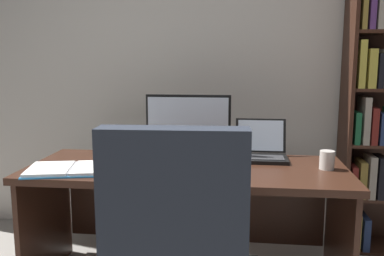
{
  "coord_description": "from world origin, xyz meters",
  "views": [
    {
      "loc": [
        0.28,
        -1.03,
        1.33
      ],
      "look_at": [
        0.01,
        1.21,
        0.96
      ],
      "focal_mm": 38.63,
      "sensor_mm": 36.0,
      "label": 1
    }
  ],
  "objects_px": {
    "keyboard": "(179,170)",
    "coffee_mug": "(327,160)",
    "desk": "(188,194)",
    "pen": "(133,163)",
    "open_binder": "(72,169)",
    "monitor": "(188,125)",
    "laptop": "(261,151)",
    "computer_mouse": "(235,170)",
    "notepad": "(129,165)",
    "reading_stand_with_book": "(120,142)"
  },
  "relations": [
    {
      "from": "laptop",
      "to": "open_binder",
      "type": "relative_size",
      "value": 0.59
    },
    {
      "from": "desk",
      "to": "open_binder",
      "type": "height_order",
      "value": "open_binder"
    },
    {
      "from": "keyboard",
      "to": "reading_stand_with_book",
      "type": "bearing_deg",
      "value": 137.43
    },
    {
      "from": "coffee_mug",
      "to": "laptop",
      "type": "bearing_deg",
      "value": 148.79
    },
    {
      "from": "open_binder",
      "to": "monitor",
      "type": "bearing_deg",
      "value": 22.89
    },
    {
      "from": "keyboard",
      "to": "computer_mouse",
      "type": "height_order",
      "value": "computer_mouse"
    },
    {
      "from": "desk",
      "to": "monitor",
      "type": "height_order",
      "value": "monitor"
    },
    {
      "from": "monitor",
      "to": "computer_mouse",
      "type": "relative_size",
      "value": 5.11
    },
    {
      "from": "keyboard",
      "to": "pen",
      "type": "bearing_deg",
      "value": 160.19
    },
    {
      "from": "desk",
      "to": "computer_mouse",
      "type": "distance_m",
      "value": 0.41
    },
    {
      "from": "keyboard",
      "to": "pen",
      "type": "xyz_separation_m",
      "value": [
        -0.29,
        0.1,
        0.0
      ]
    },
    {
      "from": "laptop",
      "to": "coffee_mug",
      "type": "distance_m",
      "value": 0.41
    },
    {
      "from": "laptop",
      "to": "coffee_mug",
      "type": "height_order",
      "value": "laptop"
    },
    {
      "from": "open_binder",
      "to": "reading_stand_with_book",
      "type": "bearing_deg",
      "value": 62.3
    },
    {
      "from": "computer_mouse",
      "to": "monitor",
      "type": "bearing_deg",
      "value": 129.25
    },
    {
      "from": "monitor",
      "to": "open_binder",
      "type": "distance_m",
      "value": 0.75
    },
    {
      "from": "monitor",
      "to": "notepad",
      "type": "height_order",
      "value": "monitor"
    },
    {
      "from": "open_binder",
      "to": "desk",
      "type": "bearing_deg",
      "value": 10.69
    },
    {
      "from": "pen",
      "to": "monitor",
      "type": "bearing_deg",
      "value": 42.23
    },
    {
      "from": "computer_mouse",
      "to": "open_binder",
      "type": "height_order",
      "value": "computer_mouse"
    },
    {
      "from": "monitor",
      "to": "laptop",
      "type": "xyz_separation_m",
      "value": [
        0.45,
        0.0,
        -0.15
      ]
    },
    {
      "from": "coffee_mug",
      "to": "reading_stand_with_book",
      "type": "bearing_deg",
      "value": 168.15
    },
    {
      "from": "notepad",
      "to": "coffee_mug",
      "type": "relative_size",
      "value": 2.0
    },
    {
      "from": "open_binder",
      "to": "coffee_mug",
      "type": "distance_m",
      "value": 1.41
    },
    {
      "from": "open_binder",
      "to": "pen",
      "type": "distance_m",
      "value": 0.34
    },
    {
      "from": "notepad",
      "to": "desk",
      "type": "bearing_deg",
      "value": 17.77
    },
    {
      "from": "open_binder",
      "to": "coffee_mug",
      "type": "height_order",
      "value": "coffee_mug"
    },
    {
      "from": "reading_stand_with_book",
      "to": "notepad",
      "type": "relative_size",
      "value": 1.41
    },
    {
      "from": "monitor",
      "to": "computer_mouse",
      "type": "xyz_separation_m",
      "value": [
        0.3,
        -0.37,
        -0.18
      ]
    },
    {
      "from": "laptop",
      "to": "pen",
      "type": "distance_m",
      "value": 0.79
    },
    {
      "from": "keyboard",
      "to": "desk",
      "type": "bearing_deg",
      "value": 84.07
    },
    {
      "from": "laptop",
      "to": "computer_mouse",
      "type": "relative_size",
      "value": 3.05
    },
    {
      "from": "monitor",
      "to": "notepad",
      "type": "relative_size",
      "value": 2.53
    },
    {
      "from": "notepad",
      "to": "coffee_mug",
      "type": "distance_m",
      "value": 1.12
    },
    {
      "from": "notepad",
      "to": "pen",
      "type": "xyz_separation_m",
      "value": [
        0.02,
        0.0,
        0.01
      ]
    },
    {
      "from": "monitor",
      "to": "pen",
      "type": "relative_size",
      "value": 3.8
    },
    {
      "from": "desk",
      "to": "laptop",
      "type": "bearing_deg",
      "value": 20.43
    },
    {
      "from": "open_binder",
      "to": "computer_mouse",
      "type": "bearing_deg",
      "value": -9.18
    },
    {
      "from": "keyboard",
      "to": "notepad",
      "type": "relative_size",
      "value": 2.0
    },
    {
      "from": "desk",
      "to": "coffee_mug",
      "type": "bearing_deg",
      "value": -3.93
    },
    {
      "from": "laptop",
      "to": "coffee_mug",
      "type": "xyz_separation_m",
      "value": [
        0.35,
        -0.21,
        0.0
      ]
    },
    {
      "from": "open_binder",
      "to": "pen",
      "type": "relative_size",
      "value": 3.82
    },
    {
      "from": "desk",
      "to": "computer_mouse",
      "type": "relative_size",
      "value": 17.5
    },
    {
      "from": "desk",
      "to": "monitor",
      "type": "bearing_deg",
      "value": 97.95
    },
    {
      "from": "computer_mouse",
      "to": "pen",
      "type": "distance_m",
      "value": 0.6
    },
    {
      "from": "notepad",
      "to": "monitor",
      "type": "bearing_deg",
      "value": 40.33
    },
    {
      "from": "desk",
      "to": "keyboard",
      "type": "relative_size",
      "value": 4.33
    },
    {
      "from": "monitor",
      "to": "coffee_mug",
      "type": "relative_size",
      "value": 5.07
    },
    {
      "from": "desk",
      "to": "reading_stand_with_book",
      "type": "xyz_separation_m",
      "value": [
        -0.48,
        0.21,
        0.27
      ]
    },
    {
      "from": "keyboard",
      "to": "coffee_mug",
      "type": "distance_m",
      "value": 0.82
    }
  ]
}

